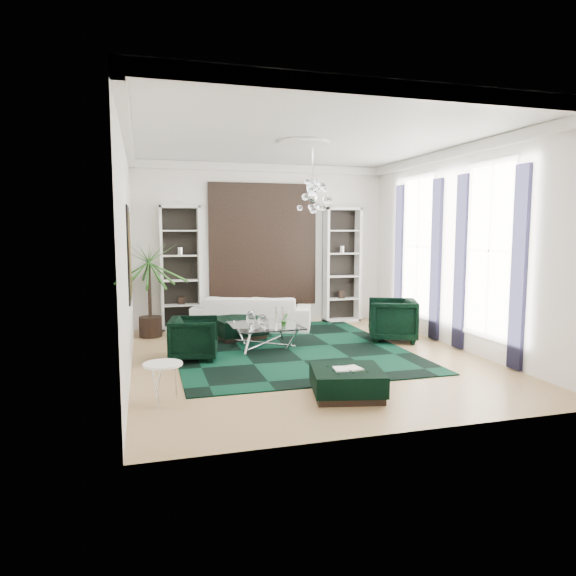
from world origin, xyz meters
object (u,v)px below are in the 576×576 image
object	(u,v)px
ottoman_front	(347,383)
side_table	(163,382)
sofa	(252,313)
palm	(149,276)
ottoman_side	(238,328)
armchair_left	(194,339)
armchair_right	(392,320)
coffee_table	(265,336)

from	to	relation	value
ottoman_front	side_table	bearing A→B (deg)	168.78
sofa	palm	world-z (taller)	palm
ottoman_side	ottoman_front	world-z (taller)	ottoman_side
armchair_left	side_table	bearing A→B (deg)	174.03
armchair_right	ottoman_side	xyz separation A→B (m)	(-2.98, 1.11, -0.22)
side_table	armchair_right	bearing A→B (deg)	28.77
sofa	palm	xyz separation A→B (m)	(-2.24, -0.21, 0.90)
sofa	ottoman_front	bearing A→B (deg)	113.15
armchair_left	ottoman_front	distance (m)	3.15
ottoman_side	side_table	distance (m)	4.02
sofa	armchair_left	distance (m)	2.87
coffee_table	side_table	distance (m)	3.37
sofa	palm	bearing A→B (deg)	25.30
armchair_left	armchair_right	size ratio (longest dim) A/B	0.86
coffee_table	palm	world-z (taller)	palm
armchair_right	side_table	xyz separation A→B (m)	(-4.65, -2.55, -0.18)
sofa	side_table	xyz separation A→B (m)	(-2.14, -4.52, -0.14)
coffee_table	armchair_right	bearing A→B (deg)	-3.14
coffee_table	palm	distance (m)	2.87
armchair_left	side_table	distance (m)	2.19
armchair_left	palm	bearing A→B (deg)	27.67
armchair_right	ottoman_front	size ratio (longest dim) A/B	1.01
armchair_left	coffee_table	world-z (taller)	armchair_left
armchair_right	armchair_left	bearing A→B (deg)	-61.26
ottoman_side	palm	size ratio (longest dim) A/B	0.38
sofa	armchair_left	size ratio (longest dim) A/B	3.23
coffee_table	ottoman_front	bearing A→B (deg)	-82.84
coffee_table	ottoman_side	xyz separation A→B (m)	(-0.35, 0.96, -0.00)
armchair_left	side_table	world-z (taller)	armchair_left
sofa	side_table	world-z (taller)	sofa
armchair_left	ottoman_front	world-z (taller)	armchair_left
armchair_left	ottoman_side	size ratio (longest dim) A/B	0.84
sofa	side_table	size ratio (longest dim) A/B	5.12
coffee_table	side_table	size ratio (longest dim) A/B	2.45
armchair_right	sofa	bearing A→B (deg)	-105.76
coffee_table	side_table	bearing A→B (deg)	-126.76
sofa	armchair_right	world-z (taller)	armchair_right
sofa	ottoman_front	distance (m)	5.01
coffee_table	ottoman_front	size ratio (longest dim) A/B	1.35
armchair_right	coffee_table	size ratio (longest dim) A/B	0.75
ottoman_front	side_table	world-z (taller)	side_table
armchair_left	palm	world-z (taller)	palm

